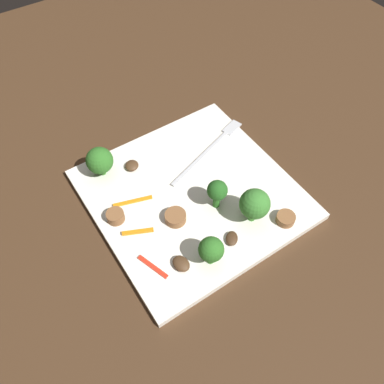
% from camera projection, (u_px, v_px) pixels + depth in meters
% --- Properties ---
extents(ground_plane, '(1.40, 1.40, 0.00)m').
position_uv_depth(ground_plane, '(192.00, 196.00, 0.61)').
color(ground_plane, '#422B19').
extents(plate, '(0.29, 0.29, 0.01)m').
position_uv_depth(plate, '(192.00, 194.00, 0.61)').
color(plate, white).
rests_on(plate, ground_plane).
extents(fork, '(0.17, 0.07, 0.00)m').
position_uv_depth(fork, '(212.00, 147.00, 0.66)').
color(fork, silver).
rests_on(fork, plate).
extents(broccoli_floret_0, '(0.03, 0.03, 0.05)m').
position_uv_depth(broccoli_floret_0, '(217.00, 191.00, 0.56)').
color(broccoli_floret_0, '#296420').
rests_on(broccoli_floret_0, plate).
extents(broccoli_floret_1, '(0.04, 0.04, 0.06)m').
position_uv_depth(broccoli_floret_1, '(255.00, 204.00, 0.55)').
color(broccoli_floret_1, '#408630').
rests_on(broccoli_floret_1, plate).
extents(broccoli_floret_2, '(0.04, 0.04, 0.05)m').
position_uv_depth(broccoli_floret_2, '(100.00, 161.00, 0.60)').
color(broccoli_floret_2, '#347525').
rests_on(broccoli_floret_2, plate).
extents(broccoli_floret_3, '(0.03, 0.03, 0.05)m').
position_uv_depth(broccoli_floret_3, '(211.00, 250.00, 0.51)').
color(broccoli_floret_3, '#347525').
rests_on(broccoli_floret_3, plate).
extents(sausage_slice_0, '(0.03, 0.03, 0.02)m').
position_uv_depth(sausage_slice_0, '(115.00, 216.00, 0.57)').
color(sausage_slice_0, brown).
rests_on(sausage_slice_0, plate).
extents(sausage_slice_1, '(0.03, 0.03, 0.01)m').
position_uv_depth(sausage_slice_1, '(286.00, 219.00, 0.57)').
color(sausage_slice_1, brown).
rests_on(sausage_slice_1, plate).
extents(sausage_slice_2, '(0.04, 0.04, 0.01)m').
position_uv_depth(sausage_slice_2, '(175.00, 217.00, 0.57)').
color(sausage_slice_2, brown).
rests_on(sausage_slice_2, plate).
extents(mushroom_0, '(0.02, 0.03, 0.01)m').
position_uv_depth(mushroom_0, '(181.00, 264.00, 0.53)').
color(mushroom_0, '#4C331E').
rests_on(mushroom_0, plate).
extents(mushroom_1, '(0.03, 0.03, 0.01)m').
position_uv_depth(mushroom_1, '(234.00, 237.00, 0.55)').
color(mushroom_1, '#422B19').
rests_on(mushroom_1, plate).
extents(mushroom_2, '(0.03, 0.03, 0.01)m').
position_uv_depth(mushroom_2, '(132.00, 165.00, 0.63)').
color(mushroom_2, '#4C331E').
rests_on(mushroom_2, plate).
extents(pepper_strip_0, '(0.06, 0.02, 0.00)m').
position_uv_depth(pepper_strip_0, '(133.00, 201.00, 0.59)').
color(pepper_strip_0, orange).
rests_on(pepper_strip_0, plate).
extents(pepper_strip_1, '(0.04, 0.02, 0.00)m').
position_uv_depth(pepper_strip_1, '(138.00, 232.00, 0.56)').
color(pepper_strip_1, orange).
rests_on(pepper_strip_1, plate).
extents(pepper_strip_2, '(0.02, 0.05, 0.00)m').
position_uv_depth(pepper_strip_2, '(153.00, 267.00, 0.53)').
color(pepper_strip_2, red).
rests_on(pepper_strip_2, plate).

